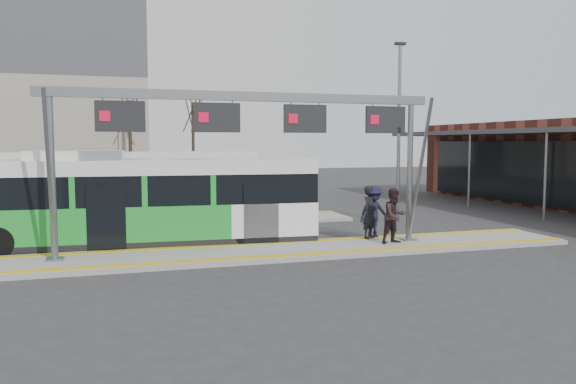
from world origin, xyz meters
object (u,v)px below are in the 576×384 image
passenger_b (395,216)px  gantry (252,124)px  hero_bus (138,203)px  passenger_a (370,212)px  passenger_c (374,212)px

passenger_b → gantry: bearing=161.8°
hero_bus → passenger_a: 8.41m
gantry → passenger_b: size_ratio=6.68×
passenger_a → passenger_c: size_ratio=1.00×
gantry → hero_bus: size_ratio=1.03×
passenger_c → gantry: bearing=179.2°
hero_bus → passenger_b: size_ratio=6.47×
passenger_a → passenger_c: (0.20, 0.05, 0.00)m
passenger_b → passenger_c: size_ratio=0.99×
passenger_a → passenger_b: passenger_a is taller
gantry → passenger_a: gantry is taller
gantry → passenger_c: (4.85, 0.85, -3.17)m
gantry → passenger_c: 5.85m
passenger_c → passenger_b: bearing=-91.8°
hero_bus → passenger_c: size_ratio=6.43×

